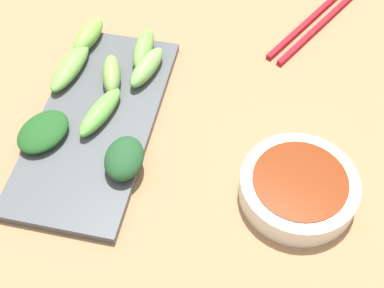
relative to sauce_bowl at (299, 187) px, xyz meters
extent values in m
cube|color=#9A714C|center=(0.15, -0.03, -0.03)|extent=(2.10, 2.10, 0.02)
cylinder|color=silver|center=(0.00, 0.00, 0.00)|extent=(0.14, 0.14, 0.03)
cylinder|color=maroon|center=(0.00, 0.00, 0.01)|extent=(0.11, 0.11, 0.02)
cube|color=#484C50|center=(0.27, -0.05, -0.01)|extent=(0.15, 0.32, 0.01)
ellipsoid|color=#1B4D1C|center=(0.32, -0.01, 0.00)|extent=(0.08, 0.09, 0.02)
ellipsoid|color=#759E4A|center=(0.27, -0.12, 0.01)|extent=(0.04, 0.07, 0.03)
ellipsoid|color=#62B245|center=(0.26, -0.06, 0.01)|extent=(0.05, 0.09, 0.02)
ellipsoid|color=#6C9E48|center=(0.24, -0.18, 0.01)|extent=(0.03, 0.08, 0.03)
ellipsoid|color=#6B9E47|center=(0.33, -0.13, 0.00)|extent=(0.04, 0.10, 0.02)
ellipsoid|color=#1E4724|center=(0.21, 0.01, 0.01)|extent=(0.05, 0.07, 0.03)
ellipsoid|color=#75B544|center=(0.32, -0.19, 0.01)|extent=(0.04, 0.08, 0.03)
ellipsoid|color=#74AC56|center=(0.22, -0.15, 0.01)|extent=(0.04, 0.08, 0.03)
cube|color=#B1111C|center=(-0.01, -0.31, -0.01)|extent=(0.12, 0.21, 0.01)
cube|color=#B1111C|center=(0.01, -0.32, -0.01)|extent=(0.12, 0.21, 0.01)
camera|label=1|loc=(0.05, 0.35, 0.53)|focal=49.55mm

